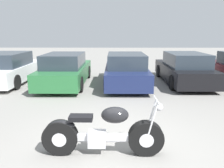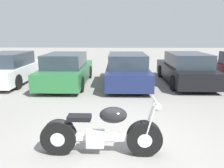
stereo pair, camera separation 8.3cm
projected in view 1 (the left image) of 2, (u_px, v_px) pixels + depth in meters
ground_plane at (114, 146)px, 4.54m from camera, size 60.00×60.00×0.00m
motorcycle at (102, 133)px, 4.16m from camera, size 2.32×0.62×1.11m
parked_car_white at (9, 69)px, 10.18m from camera, size 1.87×4.43×1.42m
parked_car_green at (66, 70)px, 9.80m from camera, size 1.87×4.43×1.42m
parked_car_navy at (126, 70)px, 9.78m from camera, size 1.87×4.43×1.42m
parked_car_black at (184, 69)px, 10.07m from camera, size 1.87×4.43×1.42m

